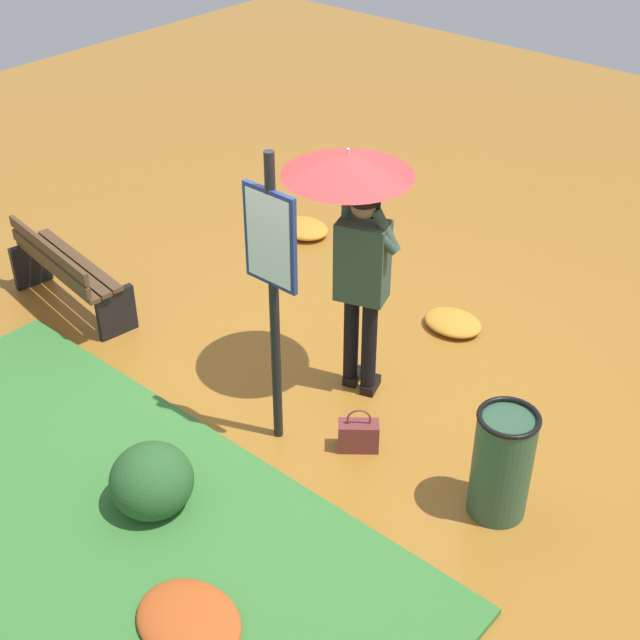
{
  "coord_description": "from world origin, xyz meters",
  "views": [
    {
      "loc": [
        -3.62,
        4.35,
        4.48
      ],
      "look_at": [
        -0.11,
        0.27,
        0.85
      ],
      "focal_mm": 49.74,
      "sensor_mm": 36.0,
      "label": 1
    }
  ],
  "objects": [
    {
      "name": "info_sign_post",
      "position": [
        -0.07,
        0.7,
        1.44
      ],
      "size": [
        0.44,
        0.07,
        2.3
      ],
      "color": "black",
      "rests_on": "ground_plane"
    },
    {
      "name": "handbag",
      "position": [
        -0.62,
        0.42,
        0.13
      ],
      "size": [
        0.32,
        0.3,
        0.37
      ],
      "color": "brown",
      "rests_on": "ground_plane"
    },
    {
      "name": "leaf_pile_near_person",
      "position": [
        -0.27,
        -1.37,
        0.06
      ],
      "size": [
        0.54,
        0.43,
        0.12
      ],
      "color": "#C68428",
      "rests_on": "ground_plane"
    },
    {
      "name": "trash_bin",
      "position": [
        -1.72,
        0.28,
        0.42
      ],
      "size": [
        0.42,
        0.42,
        0.83
      ],
      "color": "#2D5138",
      "rests_on": "ground_plane"
    },
    {
      "name": "person_with_umbrella",
      "position": [
        -0.08,
        -0.15,
        1.55
      ],
      "size": [
        0.96,
        0.96,
        2.04
      ],
      "color": "black",
      "rests_on": "ground_plane"
    },
    {
      "name": "ground_plane",
      "position": [
        0.0,
        0.0,
        0.0
      ],
      "size": [
        18.0,
        18.0,
        0.0
      ],
      "primitive_type": "plane",
      "color": "#9E6623"
    },
    {
      "name": "leaf_pile_far_path",
      "position": [
        1.91,
        -1.82,
        0.06
      ],
      "size": [
        0.58,
        0.46,
        0.13
      ],
      "color": "#C68428",
      "rests_on": "ground_plane"
    },
    {
      "name": "leaf_pile_by_bench",
      "position": [
        -0.86,
        2.32,
        0.08
      ],
      "size": [
        0.69,
        0.56,
        0.15
      ],
      "color": "#B74C1E",
      "rests_on": "ground_plane"
    },
    {
      "name": "shrub_cluster",
      "position": [
        0.09,
        1.79,
        0.24
      ],
      "size": [
        0.63,
        0.57,
        0.51
      ],
      "color": "#285628",
      "rests_on": "ground_plane"
    },
    {
      "name": "park_bench",
      "position": [
        2.56,
        0.67,
        0.4
      ],
      "size": [
        1.4,
        0.56,
        0.75
      ],
      "color": "black",
      "rests_on": "ground_plane"
    }
  ]
}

